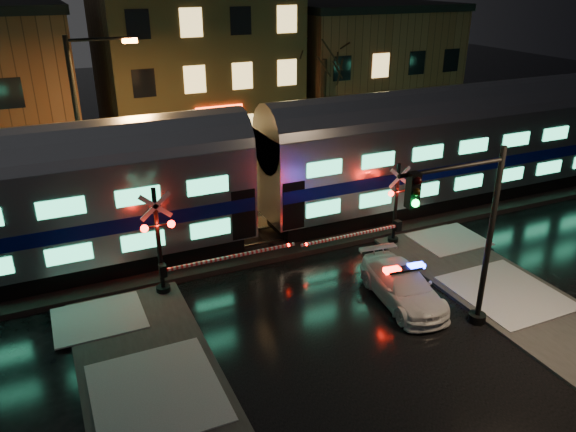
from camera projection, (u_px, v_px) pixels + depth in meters
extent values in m
plane|color=black|center=(313.00, 295.00, 20.89)|extent=(120.00, 120.00, 0.00)
cube|color=black|center=(263.00, 239.00, 25.02)|extent=(90.00, 4.20, 0.24)
cube|color=#2D2D2D|center=(574.00, 338.00, 18.32)|extent=(4.00, 20.00, 0.12)
cube|color=brown|center=(192.00, 57.00, 38.13)|extent=(12.00, 11.00, 11.50)
cube|color=#553121|center=(359.00, 68.00, 43.24)|extent=(12.00, 10.00, 8.50)
cube|color=black|center=(485.00, 186.00, 29.62)|extent=(24.00, 2.40, 0.80)
cube|color=#B7BAC1|center=(492.00, 144.00, 28.70)|extent=(25.00, 3.05, 3.80)
cube|color=#091066|center=(491.00, 152.00, 28.86)|extent=(24.75, 3.09, 0.55)
cube|color=#3EEEA4|center=(511.00, 175.00, 27.86)|extent=(21.00, 0.05, 0.62)
cube|color=#3EEEA4|center=(517.00, 140.00, 27.14)|extent=(21.00, 0.05, 0.62)
cylinder|color=#B7BAC1|center=(497.00, 112.00, 28.02)|extent=(25.00, 3.05, 3.05)
imported|color=silver|center=(403.00, 286.00, 20.25)|extent=(2.29, 4.61, 1.29)
cube|color=black|center=(404.00, 269.00, 19.98)|extent=(1.37, 0.49, 0.09)
cube|color=#FF0C05|center=(392.00, 270.00, 19.83)|extent=(0.62, 0.37, 0.15)
cube|color=#1426FF|center=(416.00, 266.00, 20.10)|extent=(0.62, 0.37, 0.15)
cylinder|color=black|center=(393.00, 241.00, 24.79)|extent=(0.46, 0.46, 0.28)
cylinder|color=black|center=(396.00, 205.00, 24.10)|extent=(0.15, 0.15, 3.71)
sphere|color=#FF0C05|center=(391.00, 194.00, 23.54)|extent=(0.24, 0.24, 0.24)
sphere|color=#FF0C05|center=(408.00, 191.00, 23.85)|extent=(0.24, 0.24, 0.24)
cube|color=white|center=(351.00, 235.00, 23.37)|extent=(4.64, 0.10, 0.10)
cube|color=black|center=(398.00, 226.00, 24.25)|extent=(0.25, 0.30, 0.45)
cylinder|color=black|center=(164.00, 290.00, 20.92)|extent=(0.53, 0.53, 0.32)
cylinder|color=black|center=(159.00, 243.00, 20.14)|extent=(0.17, 0.17, 4.22)
sphere|color=#FF0C05|center=(144.00, 229.00, 19.51)|extent=(0.27, 0.27, 0.27)
sphere|color=#FF0C05|center=(171.00, 224.00, 19.87)|extent=(0.27, 0.27, 0.27)
cube|color=white|center=(232.00, 257.00, 21.33)|extent=(5.27, 0.10, 0.10)
cube|color=black|center=(163.00, 271.00, 20.33)|extent=(0.25, 0.30, 0.45)
cylinder|color=black|center=(477.00, 318.00, 19.23)|extent=(0.58, 0.58, 0.31)
cylinder|color=black|center=(489.00, 240.00, 18.04)|extent=(0.19, 0.19, 6.26)
cylinder|color=black|center=(453.00, 168.00, 16.25)|extent=(3.75, 0.13, 0.13)
cube|color=black|center=(413.00, 190.00, 15.74)|extent=(0.33, 0.29, 1.04)
sphere|color=#0CFF3F|center=(415.00, 203.00, 15.74)|extent=(0.23, 0.23, 0.23)
cylinder|color=black|center=(81.00, 141.00, 24.10)|extent=(0.22, 0.22, 8.74)
cylinder|color=black|center=(100.00, 39.00, 22.94)|extent=(2.62, 0.13, 0.13)
cube|color=orange|center=(130.00, 40.00, 23.44)|extent=(0.60, 0.31, 0.20)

